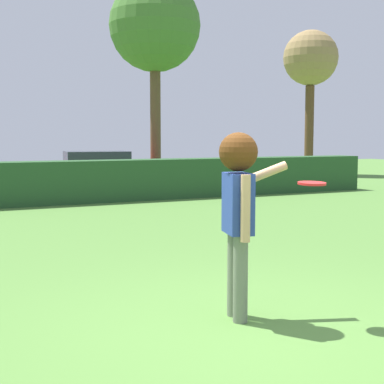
# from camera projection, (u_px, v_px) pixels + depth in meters

# --- Properties ---
(ground_plane) EXTENTS (60.00, 60.00, 0.00)m
(ground_plane) POSITION_uv_depth(u_px,v_px,m) (255.00, 329.00, 5.15)
(ground_plane) COLOR #4F7D35
(person) EXTENTS (0.82, 0.55, 1.81)m
(person) POSITION_uv_depth(u_px,v_px,m) (239.00, 198.00, 5.34)
(person) COLOR slate
(person) RESTS_ON ground
(frisbee) EXTENTS (0.27, 0.27, 0.03)m
(frisbee) POSITION_uv_depth(u_px,v_px,m) (312.00, 183.00, 5.29)
(frisbee) COLOR red
(hedge_row) EXTENTS (20.88, 0.90, 1.13)m
(hedge_row) POSITION_uv_depth(u_px,v_px,m) (36.00, 183.00, 14.53)
(hedge_row) COLOR #264C27
(hedge_row) RESTS_ON ground
(parked_car_red) EXTENTS (4.38, 2.22, 1.25)m
(parked_car_red) POSITION_uv_depth(u_px,v_px,m) (97.00, 167.00, 20.07)
(parked_car_red) COLOR #B21E1E
(parked_car_red) RESTS_ON ground
(birch_tree) EXTENTS (2.53, 2.53, 6.66)m
(birch_tree) POSITION_uv_depth(u_px,v_px,m) (311.00, 61.00, 25.93)
(birch_tree) COLOR brown
(birch_tree) RESTS_ON ground
(willow_tree) EXTENTS (3.40, 3.40, 7.57)m
(willow_tree) POSITION_uv_depth(u_px,v_px,m) (155.00, 27.00, 20.81)
(willow_tree) COLOR brown
(willow_tree) RESTS_ON ground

